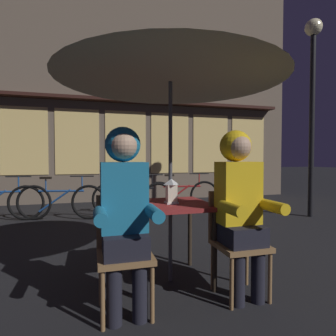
{
  "coord_description": "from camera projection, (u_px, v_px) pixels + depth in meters",
  "views": [
    {
      "loc": [
        -0.72,
        -2.47,
        1.16
      ],
      "look_at": [
        0.0,
        0.08,
        1.07
      ],
      "focal_mm": 29.46,
      "sensor_mm": 36.0,
      "label": 1
    }
  ],
  "objects": [
    {
      "name": "lantern",
      "position": [
        171.0,
        191.0,
        2.55
      ],
      "size": [
        0.11,
        0.11,
        0.23
      ],
      "color": "white",
      "rests_on": "cafe_table"
    },
    {
      "name": "street_lamp",
      "position": [
        313.0,
        79.0,
        5.41
      ],
      "size": [
        0.32,
        0.32,
        3.88
      ],
      "color": "black",
      "rests_on": "ground_plane"
    },
    {
      "name": "cafe_table",
      "position": [
        170.0,
        214.0,
        2.59
      ],
      "size": [
        0.72,
        0.72,
        0.74
      ],
      "color": "maroon",
      "rests_on": "ground_plane"
    },
    {
      "name": "bicycle_fourth",
      "position": [
        182.0,
        195.0,
        6.08
      ],
      "size": [
        1.68,
        0.23,
        0.84
      ],
      "color": "black",
      "rests_on": "ground_plane"
    },
    {
      "name": "bicycle_third",
      "position": [
        133.0,
        198.0,
        5.66
      ],
      "size": [
        1.66,
        0.33,
        0.84
      ],
      "color": "black",
      "rests_on": "ground_plane"
    },
    {
      "name": "person_left_hooded",
      "position": [
        124.0,
        200.0,
        2.04
      ],
      "size": [
        0.45,
        0.56,
        1.4
      ],
      "color": "black",
      "rests_on": "ground_plane"
    },
    {
      "name": "patio_umbrella",
      "position": [
        170.0,
        61.0,
        2.54
      ],
      "size": [
        2.1,
        2.1,
        2.31
      ],
      "color": "#4C4C51",
      "rests_on": "ground_plane"
    },
    {
      "name": "chair_left",
      "position": [
        124.0,
        246.0,
        2.11
      ],
      "size": [
        0.4,
        0.4,
        0.87
      ],
      "color": "olive",
      "rests_on": "ground_plane"
    },
    {
      "name": "bicycle_second",
      "position": [
        61.0,
        201.0,
        5.21
      ],
      "size": [
        1.65,
        0.42,
        0.84
      ],
      "color": "black",
      "rests_on": "ground_plane"
    },
    {
      "name": "shopfront_building",
      "position": [
        124.0,
        90.0,
        7.75
      ],
      "size": [
        10.0,
        0.93,
        6.2
      ],
      "color": "#6B5B4C",
      "rests_on": "ground_plane"
    },
    {
      "name": "chair_right",
      "position": [
        236.0,
        236.0,
        2.37
      ],
      "size": [
        0.4,
        0.4,
        0.87
      ],
      "color": "olive",
      "rests_on": "ground_plane"
    },
    {
      "name": "person_right_hooded",
      "position": [
        240.0,
        196.0,
        2.3
      ],
      "size": [
        0.45,
        0.56,
        1.4
      ],
      "color": "black",
      "rests_on": "ground_plane"
    },
    {
      "name": "ground_plane",
      "position": [
        170.0,
        280.0,
        2.61
      ],
      "size": [
        60.0,
        60.0,
        0.0
      ],
      "primitive_type": "plane",
      "color": "black"
    }
  ]
}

